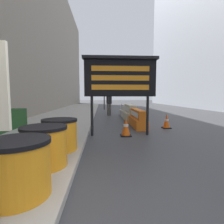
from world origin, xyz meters
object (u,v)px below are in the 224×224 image
jersey_barrier_orange_near (138,119)px  pedestrian_worker (109,101)px  jersey_barrier_cream (130,113)px  barrel_drum_foreground (18,168)px  message_board (120,78)px  barrel_drum_back (60,134)px  traffic_cone_mid (167,121)px  traffic_light_near_curb (104,85)px  traffic_cone_near (126,127)px  barrel_drum_middle (44,146)px  jersey_barrier_white (125,111)px

jersey_barrier_orange_near → pedestrian_worker: bearing=102.8°
jersey_barrier_orange_near → jersey_barrier_cream: jersey_barrier_cream is taller
barrel_drum_foreground → message_board: bearing=66.3°
barrel_drum_back → traffic_cone_mid: (3.96, 3.36, -0.20)m
jersey_barrier_orange_near → traffic_light_near_curb: 10.94m
jersey_barrier_orange_near → traffic_cone_mid: 1.31m
barrel_drum_foreground → traffic_cone_near: barrel_drum_foreground is taller
barrel_drum_middle → traffic_cone_mid: (4.01, 4.36, -0.20)m
message_board → traffic_cone_mid: bearing=29.8°
jersey_barrier_white → traffic_light_near_curb: (-1.40, 5.99, 2.29)m
pedestrian_worker → traffic_cone_near: bearing=168.5°
barrel_drum_foreground → pedestrian_worker: 10.94m
traffic_cone_mid → traffic_light_near_curb: bearing=103.4°
traffic_light_near_curb → pedestrian_worker: (0.27, -5.61, -1.58)m
barrel_drum_back → message_board: size_ratio=0.30×
barrel_drum_middle → pedestrian_worker: pedestrian_worker is taller
barrel_drum_middle → traffic_cone_mid: 5.93m
traffic_light_near_curb → pedestrian_worker: bearing=-87.3°
traffic_cone_near → traffic_light_near_curb: traffic_light_near_curb is taller
barrel_drum_foreground → jersey_barrier_orange_near: (2.80, 5.80, -0.15)m
jersey_barrier_white → jersey_barrier_orange_near: bearing=-90.0°
jersey_barrier_cream → message_board: bearing=-104.2°
jersey_barrier_white → barrel_drum_back: bearing=-107.9°
barrel_drum_back → message_board: 3.12m
barrel_drum_foreground → jersey_barrier_white: 10.79m
barrel_drum_back → message_board: (1.71, 2.07, 1.61)m
barrel_drum_back → barrel_drum_middle: bearing=-93.1°
barrel_drum_foreground → jersey_barrier_cream: bearing=70.9°
jersey_barrier_orange_near → traffic_cone_mid: bearing=-19.8°
barrel_drum_middle → jersey_barrier_orange_near: (2.78, 4.80, -0.15)m
barrel_drum_foreground → jersey_barrier_orange_near: size_ratio=0.40×
message_board → jersey_barrier_white: (1.02, 6.35, -1.76)m
barrel_drum_back → jersey_barrier_cream: 6.67m
barrel_drum_foreground → jersey_barrier_white: size_ratio=0.52×
barrel_drum_back → jersey_barrier_cream: size_ratio=0.41×
jersey_barrier_orange_near → jersey_barrier_cream: 2.28m
barrel_drum_back → jersey_barrier_cream: jersey_barrier_cream is taller
barrel_drum_foreground → traffic_cone_near: (1.98, 3.94, -0.18)m
jersey_barrier_cream → barrel_drum_foreground: bearing=-109.1°
jersey_barrier_orange_near → jersey_barrier_white: jersey_barrier_orange_near is taller
barrel_drum_foreground → traffic_cone_near: 4.41m
jersey_barrier_white → traffic_light_near_curb: size_ratio=0.45×
message_board → jersey_barrier_white: bearing=80.9°
barrel_drum_back → traffic_light_near_curb: traffic_light_near_curb is taller
barrel_drum_foreground → pedestrian_worker: size_ratio=0.47×
traffic_cone_near → barrel_drum_foreground: bearing=-116.8°
traffic_cone_near → pedestrian_worker: 6.91m
barrel_drum_back → traffic_cone_near: (1.91, 1.94, -0.18)m
barrel_drum_back → jersey_barrier_white: barrel_drum_back is taller
traffic_cone_near → barrel_drum_middle: bearing=-123.7°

